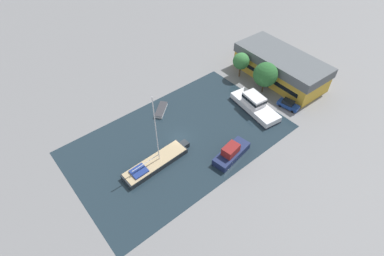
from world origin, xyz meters
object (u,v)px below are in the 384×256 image
at_px(quay_tree_by_water, 241,61).
at_px(cabin_boat, 231,153).
at_px(quay_tree_near_building, 265,75).
at_px(warehouse_building, 281,67).
at_px(parked_car, 288,104).
at_px(motor_cruiser, 255,105).
at_px(sailboat_moored, 156,163).
at_px(small_dinghy, 161,110).

height_order(quay_tree_by_water, cabin_boat, quay_tree_by_water).
bearing_deg(quay_tree_near_building, cabin_boat, -64.57).
bearing_deg(quay_tree_by_water, cabin_boat, -49.52).
distance_m(warehouse_building, cabin_boat, 27.14).
distance_m(parked_car, motor_cruiser, 7.05).
distance_m(quay_tree_by_water, motor_cruiser, 12.10).
relative_size(parked_car, cabin_boat, 0.59).
relative_size(quay_tree_near_building, parked_car, 1.52).
bearing_deg(motor_cruiser, quay_tree_near_building, 33.84).
bearing_deg(sailboat_moored, motor_cruiser, 85.74).
bearing_deg(warehouse_building, quay_tree_by_water, -131.08).
height_order(sailboat_moored, motor_cruiser, sailboat_moored).
bearing_deg(small_dinghy, quay_tree_near_building, -152.31).
bearing_deg(cabin_boat, small_dinghy, 178.74).
xyz_separation_m(motor_cruiser, cabin_boat, (5.93, -12.57, -0.14)).
xyz_separation_m(motor_cruiser, small_dinghy, (-11.66, -14.95, -0.81)).
height_order(motor_cruiser, cabin_boat, motor_cruiser).
height_order(sailboat_moored, small_dinghy, sailboat_moored).
height_order(quay_tree_near_building, motor_cruiser, quay_tree_near_building).
relative_size(quay_tree_by_water, parked_car, 1.28).
bearing_deg(quay_tree_near_building, small_dinghy, -113.13).
bearing_deg(sailboat_moored, parked_car, 78.27).
xyz_separation_m(quay_tree_near_building, small_dinghy, (-8.86, -20.74, -4.10)).
xyz_separation_m(quay_tree_by_water, motor_cruiser, (10.03, -6.12, -2.88)).
bearing_deg(quay_tree_by_water, parked_car, -1.62).
height_order(parked_car, motor_cruiser, motor_cruiser).
distance_m(quay_tree_near_building, quay_tree_by_water, 7.25).
bearing_deg(cabin_boat, sailboat_moored, -130.72).
relative_size(quay_tree_near_building, small_dinghy, 1.52).
distance_m(quay_tree_near_building, sailboat_moored, 29.77).
relative_size(warehouse_building, quay_tree_near_building, 3.02).
xyz_separation_m(small_dinghy, cabin_boat, (17.59, 2.38, 0.67)).
bearing_deg(small_dinghy, cabin_boat, 148.51).
relative_size(warehouse_building, small_dinghy, 4.60).
distance_m(quay_tree_near_building, small_dinghy, 22.92).
xyz_separation_m(warehouse_building, sailboat_moored, (2.96, -36.32, -2.36)).
height_order(quay_tree_near_building, quay_tree_by_water, quay_tree_near_building).
relative_size(warehouse_building, quay_tree_by_water, 3.58).
height_order(parked_car, small_dinghy, parked_car).
height_order(warehouse_building, motor_cruiser, warehouse_building).
xyz_separation_m(sailboat_moored, cabin_boat, (6.87, 11.10, 0.41)).
relative_size(quay_tree_near_building, motor_cruiser, 0.59).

